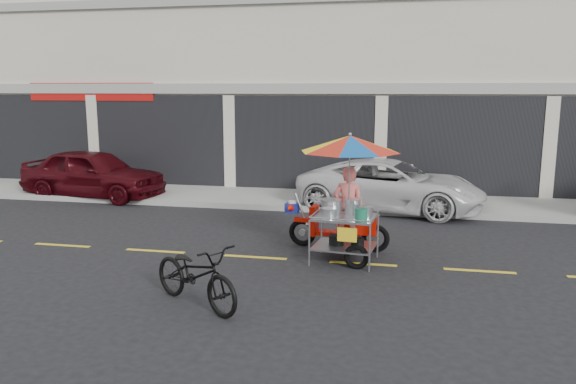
% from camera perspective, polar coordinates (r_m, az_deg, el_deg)
% --- Properties ---
extents(ground, '(90.00, 90.00, 0.00)m').
position_cam_1_polar(ground, '(10.24, 7.63, -7.25)').
color(ground, black).
extents(sidewalk, '(45.00, 3.00, 0.15)m').
position_cam_1_polar(sidewalk, '(15.54, 9.09, -0.88)').
color(sidewalk, gray).
rests_on(sidewalk, ground).
extents(shophouse_block, '(36.00, 8.11, 10.40)m').
position_cam_1_polar(shophouse_block, '(20.47, 18.24, 13.14)').
color(shophouse_block, beige).
rests_on(shophouse_block, ground).
extents(centerline, '(42.00, 0.10, 0.01)m').
position_cam_1_polar(centerline, '(10.23, 7.63, -7.23)').
color(centerline, gold).
rests_on(centerline, ground).
extents(maroon_sedan, '(4.32, 2.15, 1.42)m').
position_cam_1_polar(maroon_sedan, '(17.01, -19.19, 1.80)').
color(maroon_sedan, '#37050B').
rests_on(maroon_sedan, ground).
extents(white_pickup, '(5.03, 3.02, 1.31)m').
position_cam_1_polar(white_pickup, '(14.64, 10.41, 0.68)').
color(white_pickup, silver).
rests_on(white_pickup, ground).
extents(near_bicycle, '(1.87, 1.50, 0.95)m').
position_cam_1_polar(near_bicycle, '(8.23, -9.35, -8.26)').
color(near_bicycle, black).
rests_on(near_bicycle, ground).
extents(food_vendor_rig, '(2.33, 2.04, 2.35)m').
position_cam_1_polar(food_vendor_rig, '(10.31, 6.06, 1.32)').
color(food_vendor_rig, black).
rests_on(food_vendor_rig, ground).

